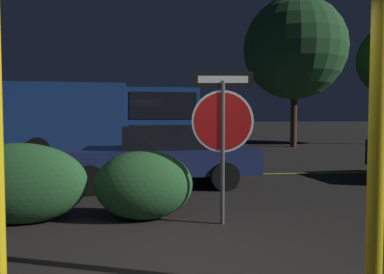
{
  "coord_description": "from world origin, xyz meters",
  "views": [
    {
      "loc": [
        -0.38,
        -3.45,
        1.52
      ],
      "look_at": [
        0.39,
        3.93,
        1.13
      ],
      "focal_mm": 35.0,
      "sensor_mm": 36.0,
      "label": 1
    }
  ],
  "objects": [
    {
      "name": "hedge_bush_2",
      "position": [
        -0.52,
        2.11,
        0.52
      ],
      "size": [
        1.46,
        0.87,
        1.03
      ],
      "primitive_type": "ellipsoid",
      "color": "#285B2D",
      "rests_on": "ground_plane"
    },
    {
      "name": "road_center_stripe",
      "position": [
        0.0,
        6.31,
        0.0
      ],
      "size": [
        34.15,
        0.12,
        0.01
      ],
      "primitive_type": "cube",
      "color": "gold",
      "rests_on": "ground_plane"
    },
    {
      "name": "delivery_truck",
      "position": [
        -2.09,
        11.18,
        1.58
      ],
      "size": [
        7.24,
        2.87,
        2.75
      ],
      "rotation": [
        0.0,
        0.0,
        -1.51
      ],
      "color": "navy",
      "rests_on": "ground_plane"
    },
    {
      "name": "stop_sign",
      "position": [
        0.6,
        1.75,
        1.49
      ],
      "size": [
        0.88,
        0.1,
        2.16
      ],
      "rotation": [
        0.0,
        0.0,
        -0.09
      ],
      "color": "#4C4C51",
      "rests_on": "ground_plane"
    },
    {
      "name": "tree_0",
      "position": [
        6.85,
        15.24,
        5.05
      ],
      "size": [
        5.22,
        5.22,
        7.66
      ],
      "color": "#422D1E",
      "rests_on": "ground_plane"
    },
    {
      "name": "passing_car_2",
      "position": [
        -0.29,
        4.92,
        0.68
      ],
      "size": [
        4.56,
        2.18,
        1.34
      ],
      "rotation": [
        0.0,
        0.0,
        1.65
      ],
      "color": "navy",
      "rests_on": "ground_plane"
    },
    {
      "name": "yellow_pole_right",
      "position": [
        1.46,
        -0.54,
        1.51
      ],
      "size": [
        0.14,
        0.14,
        3.02
      ],
      "primitive_type": "cylinder",
      "color": "yellow",
      "rests_on": "ground_plane"
    },
    {
      "name": "hedge_bush_1",
      "position": [
        -2.28,
        2.06,
        0.58
      ],
      "size": [
        1.92,
        0.76,
        1.16
      ],
      "primitive_type": "ellipsoid",
      "color": "#285B2D",
      "rests_on": "ground_plane"
    }
  ]
}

